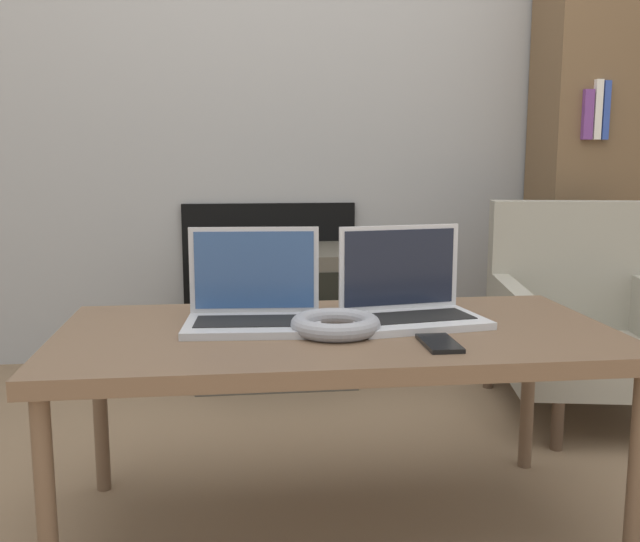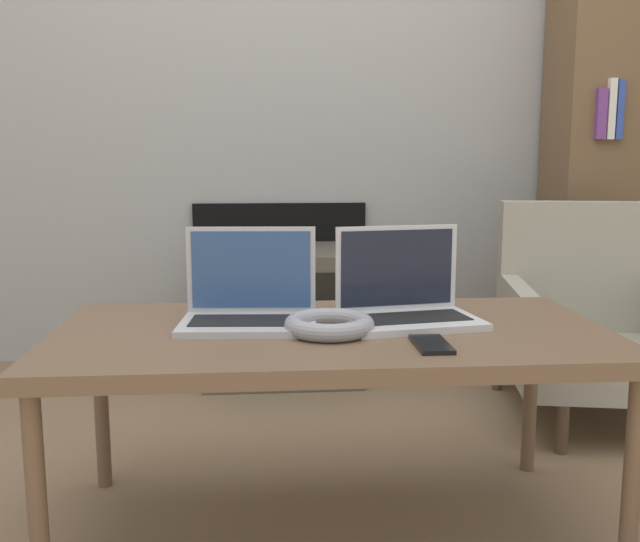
{
  "view_description": "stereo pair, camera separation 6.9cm",
  "coord_description": "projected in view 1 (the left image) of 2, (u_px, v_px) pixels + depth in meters",
  "views": [
    {
      "loc": [
        -0.22,
        -1.25,
        0.84
      ],
      "look_at": [
        0.0,
        0.55,
        0.55
      ],
      "focal_mm": 40.0,
      "sensor_mm": 36.0,
      "label": 1
    },
    {
      "loc": [
        -0.15,
        -1.25,
        0.84
      ],
      "look_at": [
        0.0,
        0.55,
        0.55
      ],
      "focal_mm": 40.0,
      "sensor_mm": 36.0,
      "label": 2
    }
  ],
  "objects": [
    {
      "name": "phone",
      "position": [
        439.0,
        343.0,
        1.41
      ],
      "size": [
        0.07,
        0.13,
        0.01
      ],
      "color": "black",
      "rests_on": "table"
    },
    {
      "name": "tv",
      "position": [
        273.0,
        313.0,
        2.73
      ],
      "size": [
        0.59,
        0.48,
        0.49
      ],
      "color": "#4C473D",
      "rests_on": "ground_plane"
    },
    {
      "name": "laptop_left",
      "position": [
        254.0,
        303.0,
        1.58
      ],
      "size": [
        0.31,
        0.22,
        0.21
      ],
      "rotation": [
        0.0,
        0.0,
        -0.07
      ],
      "color": "#B2B2B7",
      "rests_on": "table"
    },
    {
      "name": "bookshelf",
      "position": [
        623.0,
        161.0,
        2.9
      ],
      "size": [
        0.71,
        0.32,
        1.64
      ],
      "color": "brown",
      "rests_on": "ground_plane"
    },
    {
      "name": "laptop_right",
      "position": [
        409.0,
        300.0,
        1.62
      ],
      "size": [
        0.32,
        0.25,
        0.21
      ],
      "rotation": [
        0.0,
        0.0,
        0.16
      ],
      "color": "silver",
      "rests_on": "table"
    },
    {
      "name": "armchair",
      "position": [
        579.0,
        314.0,
        2.41
      ],
      "size": [
        0.66,
        0.75,
        0.68
      ],
      "rotation": [
        0.0,
        0.0,
        -0.19
      ],
      "color": "gray",
      "rests_on": "ground_plane"
    },
    {
      "name": "table",
      "position": [
        337.0,
        345.0,
        1.56
      ],
      "size": [
        1.2,
        0.61,
        0.47
      ],
      "color": "brown",
      "rests_on": "ground_plane"
    },
    {
      "name": "wall_back",
      "position": [
        285.0,
        43.0,
        2.86
      ],
      "size": [
        7.0,
        0.08,
        2.6
      ],
      "color": "#999999",
      "rests_on": "ground_plane"
    },
    {
      "name": "headphones",
      "position": [
        336.0,
        324.0,
        1.5
      ],
      "size": [
        0.19,
        0.19,
        0.04
      ],
      "color": "gray",
      "rests_on": "table"
    }
  ]
}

